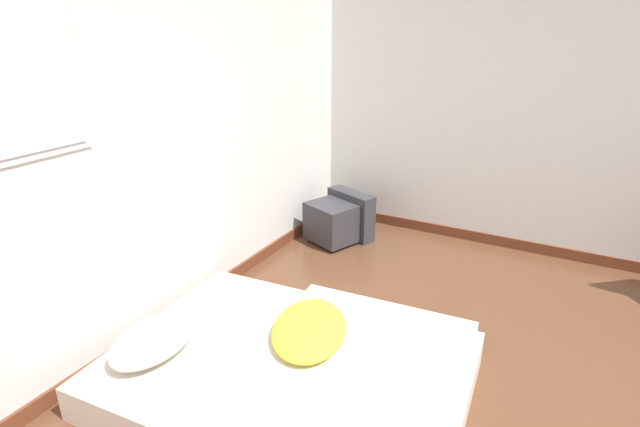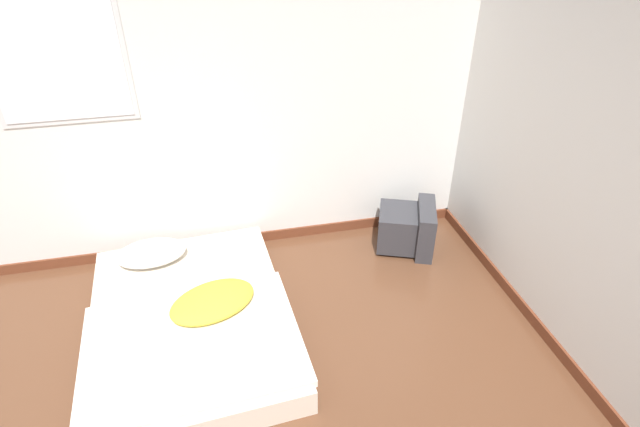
# 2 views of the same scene
# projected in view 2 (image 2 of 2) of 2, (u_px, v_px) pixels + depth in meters

# --- Properties ---
(wall_back) EXTENTS (7.26, 0.08, 2.60)m
(wall_back) POSITION_uv_depth(u_px,v_px,m) (155.00, 105.00, 3.59)
(wall_back) COLOR silver
(wall_back) RESTS_ON ground_plane
(mattress_bed) EXTENTS (1.42, 1.84, 0.33)m
(mattress_bed) POSITION_uv_depth(u_px,v_px,m) (190.00, 320.00, 3.40)
(mattress_bed) COLOR beige
(mattress_bed) RESTS_ON ground_plane
(crt_tv) EXTENTS (0.58, 0.56, 0.41)m
(crt_tv) POSITION_uv_depth(u_px,v_px,m) (409.00, 228.00, 4.21)
(crt_tv) COLOR #333338
(crt_tv) RESTS_ON ground_plane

